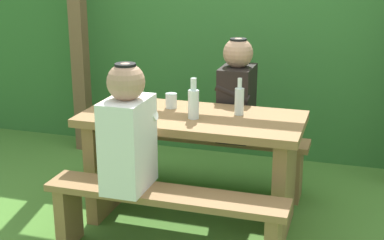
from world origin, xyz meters
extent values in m
plane|color=#48792E|center=(0.00, 0.00, 0.00)|extent=(12.00, 12.00, 0.00)
cube|color=#326A2D|center=(0.00, 1.73, 0.93)|extent=(6.40, 0.84, 1.85)
cube|color=brown|center=(-1.34, 1.05, 1.07)|extent=(0.12, 0.12, 2.15)
cube|color=olive|center=(0.00, 0.00, 0.70)|extent=(1.40, 0.64, 0.05)
cube|color=olive|center=(-0.60, 0.00, 0.34)|extent=(0.08, 0.54, 0.68)
cube|color=olive|center=(0.60, 0.00, 0.34)|extent=(0.08, 0.54, 0.68)
cube|color=olive|center=(0.00, -0.52, 0.41)|extent=(1.40, 0.24, 0.04)
cube|color=olive|center=(-0.62, -0.52, 0.19)|extent=(0.07, 0.22, 0.39)
cube|color=olive|center=(0.00, 0.52, 0.41)|extent=(1.40, 0.24, 0.04)
cube|color=olive|center=(-0.62, 0.52, 0.19)|extent=(0.07, 0.22, 0.39)
cube|color=olive|center=(0.62, 0.52, 0.19)|extent=(0.07, 0.22, 0.39)
cube|color=white|center=(-0.21, -0.52, 0.69)|extent=(0.22, 0.34, 0.52)
sphere|color=tan|center=(-0.21, -0.52, 1.04)|extent=(0.21, 0.21, 0.21)
cylinder|color=black|center=(-0.21, -0.52, 1.13)|extent=(0.12, 0.12, 0.02)
cylinder|color=white|center=(-0.21, -0.38, 0.79)|extent=(0.25, 0.07, 0.15)
cube|color=black|center=(0.17, 0.52, 0.69)|extent=(0.22, 0.34, 0.52)
sphere|color=tan|center=(0.17, 0.52, 1.04)|extent=(0.21, 0.21, 0.21)
cylinder|color=black|center=(0.17, 0.52, 1.13)|extent=(0.12, 0.12, 0.02)
cylinder|color=black|center=(0.17, 0.38, 0.79)|extent=(0.25, 0.07, 0.15)
cylinder|color=silver|center=(-0.18, 0.12, 0.78)|extent=(0.08, 0.08, 0.10)
cylinder|color=silver|center=(0.03, -0.07, 0.82)|extent=(0.07, 0.07, 0.18)
cylinder|color=silver|center=(0.03, -0.07, 0.94)|extent=(0.04, 0.04, 0.08)
cylinder|color=silver|center=(0.28, 0.10, 0.81)|extent=(0.06, 0.06, 0.17)
cylinder|color=silver|center=(0.28, 0.10, 0.93)|extent=(0.03, 0.03, 0.07)
camera|label=1|loc=(0.98, -3.17, 1.71)|focal=51.37mm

